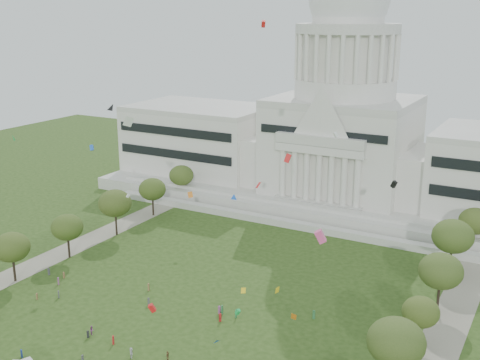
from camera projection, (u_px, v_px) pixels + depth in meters
capitol at (342, 135)px, 195.09m from camera, size 160.00×64.50×91.30m
path_left at (47, 260)px, 153.21m from camera, size 8.00×160.00×0.04m
row_tree_l_2 at (12, 247)px, 138.84m from camera, size 8.42×8.42×11.97m
row_tree_r_2 at (396, 342)px, 96.99m from camera, size 9.55×9.55×13.58m
row_tree_l_3 at (67, 227)px, 152.46m from camera, size 8.12×8.12×11.55m
row_tree_r_3 at (421, 312)px, 111.93m from camera, size 7.01×7.01×9.98m
row_tree_l_4 at (115, 203)px, 167.70m from camera, size 9.29×9.29×13.21m
row_tree_r_4 at (441, 271)px, 124.25m from camera, size 9.19×9.19×13.06m
row_tree_l_5 at (152, 189)px, 184.14m from camera, size 8.33×8.33×11.85m
row_tree_r_5 at (453, 236)px, 141.63m from camera, size 9.82×9.82×13.96m
row_tree_l_6 at (181, 175)px, 200.20m from camera, size 8.19×8.19×11.64m
row_tree_r_6 at (475, 221)px, 155.95m from camera, size 8.42×8.42×11.97m
person_4 at (168, 355)px, 109.07m from camera, size 0.70×1.11×1.78m
person_5 at (131, 353)px, 109.76m from camera, size 1.75×1.93×2.03m
person_8 at (92, 330)px, 117.69m from camera, size 1.03×0.93×1.81m
distant_crowd at (124, 314)px, 123.83m from camera, size 64.30×39.68×1.94m
kite_swarm at (150, 190)px, 104.78m from camera, size 89.78×103.03×65.67m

